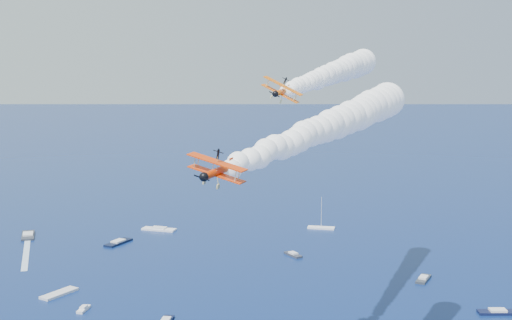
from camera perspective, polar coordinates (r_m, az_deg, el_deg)
name	(u,v)px	position (r m, az deg, el deg)	size (l,w,h in m)	color
biplane_lead	(281,92)	(135.92, 2.10, 5.63)	(7.51, 8.42, 5.07)	#F46505
biplane_trail	(218,171)	(89.46, -3.17, -0.95)	(7.47, 8.38, 5.05)	red
smoke_trail_lead	(332,74)	(169.59, 6.25, 7.08)	(55.36, 51.30, 12.91)	white
smoke_trail_trail	(327,127)	(120.36, 5.87, 2.76)	(60.30, 45.20, 12.91)	white
spectator_boats	(121,277)	(218.55, -11.08, -9.43)	(192.32, 167.35, 0.70)	white
boat_wakes	(61,320)	(189.04, -15.77, -12.59)	(36.53, 136.44, 0.04)	white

